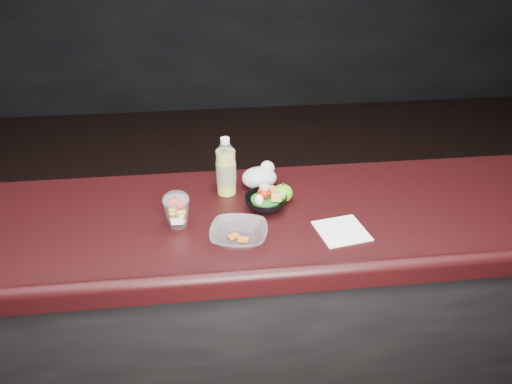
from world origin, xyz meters
TOP-DOWN VIEW (x-y plane):
  - counter at (0.00, 0.30)m, footprint 4.06×0.71m
  - lemonade_bottle at (-0.06, 0.47)m, footprint 0.08×0.08m
  - fruit_cup at (-0.24, 0.27)m, footprint 0.09×0.09m
  - green_apple at (0.14, 0.39)m, footprint 0.07×0.07m
  - plastic_bag at (0.07, 0.50)m, footprint 0.14×0.11m
  - snack_bowl at (0.07, 0.35)m, footprint 0.20×0.20m
  - takeout_bowl at (-0.04, 0.16)m, footprint 0.22×0.22m
  - paper_napkin at (0.31, 0.17)m, footprint 0.19×0.19m

SIDE VIEW (x-z plane):
  - counter at x=0.00m, z-range 0.00..1.02m
  - paper_napkin at x=0.31m, z-range 1.02..1.02m
  - takeout_bowl at x=-0.04m, z-range 1.02..1.07m
  - snack_bowl at x=0.07m, z-range 1.01..1.09m
  - green_apple at x=0.14m, z-range 1.02..1.09m
  - plastic_bag at x=0.07m, z-range 1.01..1.11m
  - fruit_cup at x=-0.24m, z-range 1.02..1.15m
  - lemonade_bottle at x=-0.06m, z-range 1.00..1.23m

